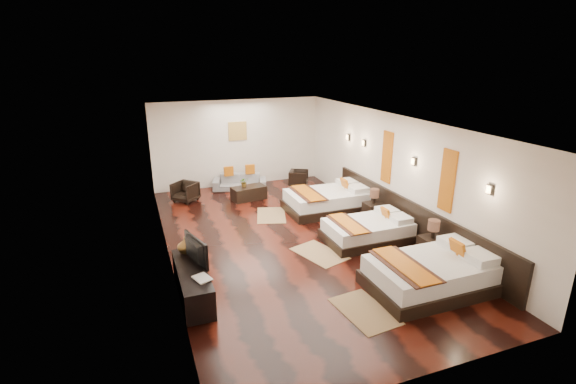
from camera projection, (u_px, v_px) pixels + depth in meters
name	position (u px, v px, depth m)	size (l,w,h in m)	color
floor	(290.00, 240.00, 9.89)	(5.50, 9.50, 0.01)	black
ceiling	(290.00, 121.00, 9.01)	(5.50, 9.50, 0.01)	white
back_wall	(238.00, 143.00, 13.66)	(5.50, 0.01, 2.80)	silver
left_wall	(164.00, 197.00, 8.52)	(0.01, 9.50, 2.80)	silver
right_wall	(394.00, 172.00, 10.37)	(0.01, 9.50, 2.80)	silver
headboard_panel	(408.00, 219.00, 9.95)	(0.08, 6.60, 0.90)	black
bed_near	(432.00, 274.00, 7.76)	(2.33, 1.47, 0.89)	black
bed_mid	(368.00, 230.00, 9.77)	(1.99, 1.25, 0.76)	black
bed_far	(328.00, 200.00, 11.66)	(2.27, 1.43, 0.87)	black
nightstand_a	(431.00, 246.00, 8.85)	(0.45, 0.45, 0.90)	black
nightstand_b	(373.00, 210.00, 10.89)	(0.45, 0.45, 0.88)	black
jute_mat_near	(365.00, 311.00, 7.14)	(0.75, 1.20, 0.01)	olive
jute_mat_mid	(319.00, 254.00, 9.19)	(0.75, 1.20, 0.01)	olive
jute_mat_far	(271.00, 215.00, 11.37)	(0.75, 1.20, 0.01)	olive
tv_console	(193.00, 282.00, 7.51)	(0.50, 1.80, 0.55)	black
tv	(192.00, 251.00, 7.53)	(0.87, 0.11, 0.50)	black
book	(196.00, 281.00, 7.00)	(0.25, 0.33, 0.03)	black
figurine	(186.00, 245.00, 7.98)	(0.31, 0.31, 0.33)	brown
sofa	(240.00, 182.00, 13.49)	(1.68, 0.66, 0.49)	gray
armchair_left	(185.00, 192.00, 12.37)	(0.62, 0.64, 0.58)	black
armchair_right	(299.00, 178.00, 13.80)	(0.58, 0.60, 0.54)	black
coffee_table	(249.00, 193.00, 12.57)	(1.00, 0.50, 0.40)	black
table_plant	(244.00, 182.00, 12.45)	(0.26, 0.23, 0.29)	#29531B
orange_panel_a	(448.00, 181.00, 8.58)	(0.04, 0.40, 1.30)	#D86014
orange_panel_b	(387.00, 157.00, 10.54)	(0.04, 0.40, 1.30)	#D86014
sconce_near	(490.00, 189.00, 7.55)	(0.07, 0.12, 0.18)	black
sconce_mid	(414.00, 161.00, 9.51)	(0.07, 0.12, 0.18)	black
sconce_far	(364.00, 143.00, 11.46)	(0.07, 0.12, 0.18)	black
sconce_lounge	(348.00, 137.00, 12.26)	(0.07, 0.12, 0.18)	black
gold_artwork	(238.00, 131.00, 13.52)	(0.60, 0.04, 0.60)	#AD873F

